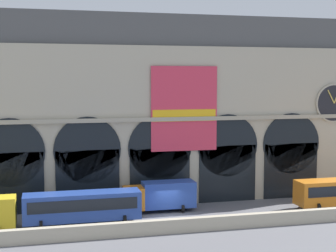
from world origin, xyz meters
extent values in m
plane|color=slate|center=(0.00, 0.00, 0.00)|extent=(200.00, 200.00, 0.00)
cube|color=#B2A891|center=(0.00, -5.11, 0.64)|extent=(90.00, 0.70, 1.29)
cube|color=#B2A891|center=(0.00, 7.08, 8.72)|extent=(48.58, 4.17, 17.43)
cube|color=#4C4C4C|center=(0.00, 7.38, 19.19)|extent=(48.58, 3.57, 3.51)
cube|color=black|center=(-15.67, 4.95, 3.20)|extent=(6.70, 0.20, 6.41)
cylinder|color=black|center=(-15.67, 4.95, 6.41)|extent=(7.05, 0.20, 7.05)
cube|color=black|center=(-7.84, 4.95, 3.20)|extent=(6.70, 0.20, 6.41)
cylinder|color=black|center=(-7.84, 4.95, 6.41)|extent=(7.05, 0.20, 7.05)
cube|color=black|center=(0.00, 4.95, 3.20)|extent=(6.70, 0.20, 6.41)
cylinder|color=black|center=(0.00, 4.95, 6.41)|extent=(7.05, 0.20, 7.05)
cube|color=black|center=(7.84, 4.95, 3.20)|extent=(6.70, 0.20, 6.41)
cylinder|color=black|center=(7.84, 4.95, 6.41)|extent=(7.05, 0.20, 7.05)
cube|color=black|center=(15.67, 4.95, 3.20)|extent=(6.70, 0.20, 6.41)
cylinder|color=black|center=(15.67, 4.95, 6.41)|extent=(7.05, 0.20, 7.05)
cylinder|color=#B2A891|center=(20.94, 4.85, 11.04)|extent=(4.53, 0.25, 4.53)
cylinder|color=black|center=(20.94, 4.73, 11.04)|extent=(4.19, 0.06, 4.19)
cube|color=gold|center=(21.18, 4.67, 11.57)|extent=(0.63, 0.04, 1.11)
cube|color=gold|center=(20.50, 4.65, 11.82)|extent=(0.98, 0.04, 1.61)
cube|color=#D8334C|center=(2.70, 4.83, 10.63)|extent=(7.44, 0.12, 9.26)
cube|color=yellow|center=(2.70, 4.75, 9.90)|extent=(7.14, 0.04, 1.29)
cube|color=#A49A85|center=(0.00, 4.85, 9.52)|extent=(48.58, 0.50, 0.44)
cylinder|color=black|center=(-16.39, 0.42, 0.42)|extent=(0.28, 0.84, 0.84)
cube|color=#28479E|center=(-8.83, -0.46, 1.80)|extent=(11.00, 2.50, 2.60)
cube|color=black|center=(-8.83, -1.73, 2.15)|extent=(10.12, 0.04, 1.10)
cylinder|color=black|center=(-12.68, -1.59, 0.50)|extent=(0.28, 1.00, 1.00)
cylinder|color=black|center=(-12.68, 0.66, 0.50)|extent=(0.28, 1.00, 1.00)
cylinder|color=black|center=(-4.98, -1.59, 0.50)|extent=(0.28, 1.00, 1.00)
cylinder|color=black|center=(-4.98, 0.66, 0.50)|extent=(0.28, 1.00, 1.00)
cube|color=orange|center=(-3.39, 2.54, 1.57)|extent=(2.00, 2.30, 2.30)
cube|color=#28479E|center=(0.36, 2.54, 1.77)|extent=(5.50, 2.30, 2.70)
cylinder|color=black|center=(-3.49, 1.51, 0.42)|extent=(0.28, 0.84, 0.84)
cylinder|color=black|center=(-3.49, 3.58, 0.42)|extent=(0.28, 0.84, 0.84)
cylinder|color=black|center=(1.61, 1.51, 0.42)|extent=(0.28, 0.84, 0.84)
cylinder|color=black|center=(1.61, 3.58, 0.42)|extent=(0.28, 0.84, 0.84)
cylinder|color=black|center=(15.29, -1.85, 0.50)|extent=(0.28, 1.00, 1.00)
cylinder|color=black|center=(15.29, 0.40, 0.50)|extent=(0.28, 1.00, 1.00)
camera|label=1|loc=(-12.17, -47.96, 13.72)|focal=53.80mm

